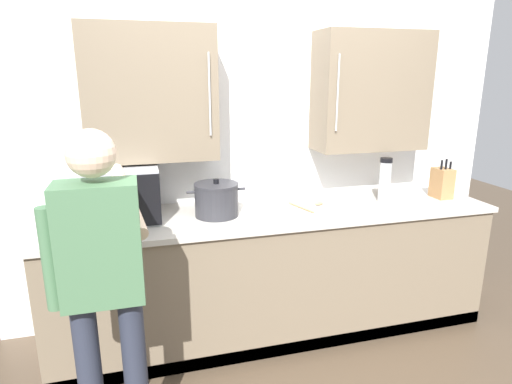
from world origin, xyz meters
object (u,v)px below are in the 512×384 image
at_px(stock_pot, 217,200).
at_px(wooden_spoon, 310,206).
at_px(microwave_oven, 114,195).
at_px(knife_block, 442,183).
at_px(thermos_flask, 385,180).
at_px(person_figure, 103,274).

distance_m(stock_pot, wooden_spoon, 0.66).
relative_size(microwave_oven, knife_block, 1.68).
bearing_deg(knife_block, thermos_flask, 177.58).
height_order(thermos_flask, knife_block, thermos_flask).
distance_m(microwave_oven, knife_block, 2.31).
relative_size(microwave_oven, thermos_flask, 1.56).
height_order(wooden_spoon, thermos_flask, thermos_flask).
bearing_deg(thermos_flask, wooden_spoon, 178.36).
distance_m(stock_pot, knife_block, 1.69).
height_order(microwave_oven, stock_pot, microwave_oven).
bearing_deg(wooden_spoon, thermos_flask, -1.64).
relative_size(microwave_oven, stock_pot, 1.30).
relative_size(stock_pot, knife_block, 1.28).
relative_size(stock_pot, wooden_spoon, 1.52).
distance_m(thermos_flask, knife_block, 0.47).
bearing_deg(microwave_oven, stock_pot, -4.95).
bearing_deg(person_figure, microwave_oven, 88.33).
xyz_separation_m(thermos_flask, person_figure, (-1.87, -0.80, -0.12)).
height_order(microwave_oven, person_figure, person_figure).
xyz_separation_m(stock_pot, thermos_flask, (1.22, 0.00, 0.05)).
relative_size(microwave_oven, wooden_spoon, 1.98).
relative_size(microwave_oven, person_figure, 0.32).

